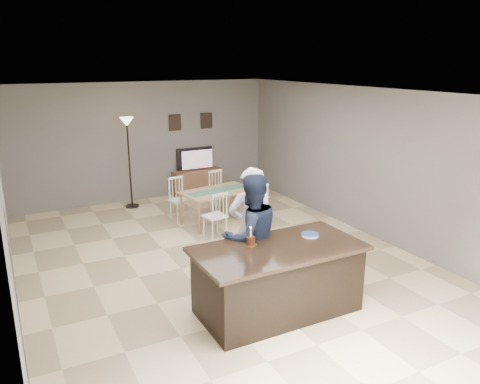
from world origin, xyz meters
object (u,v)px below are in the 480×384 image
tv_console (198,182)px  floor_lamp (128,138)px  dining_table (217,196)px  man (251,236)px  kitchen_island (278,279)px  plate_stack (310,235)px  woman (251,228)px  television (196,159)px  birthday_cake (251,241)px

tv_console → floor_lamp: 2.11m
dining_table → man: bearing=-116.0°
kitchen_island → plate_stack: 0.74m
woman → floor_lamp: 4.61m
dining_table → kitchen_island: bearing=-112.2°
woman → plate_stack: woman is taller
tv_console → television: (0.00, 0.07, 0.56)m
tv_console → birthday_cake: 5.59m
man → plate_stack: (0.66, -0.43, 0.05)m
kitchen_island → television: bearing=78.0°
kitchen_island → plate_stack: plate_stack is taller
woman → tv_console: bearing=-91.7°
woman → kitchen_island: bearing=99.7°
woman → dining_table: 2.82m
television → dining_table: (-0.44, -2.15, -0.31)m
tv_console → television: size_ratio=1.31×
plate_stack → man: bearing=146.6°
television → plate_stack: 5.56m
tv_console → plate_stack: size_ratio=5.19×
plate_stack → kitchen_island: bearing=-168.3°
tv_console → plate_stack: (-0.63, -5.45, 0.62)m
plate_stack → dining_table: size_ratio=0.13×
dining_table → television: bearing=68.7°
floor_lamp → man: bearing=-85.2°
woman → floor_lamp: size_ratio=0.89×
dining_table → floor_lamp: bearing=114.7°
woman → plate_stack: 0.86m
plate_stack → tv_console: bearing=83.4°
birthday_cake → tv_console: bearing=74.5°
dining_table → birthday_cake: bearing=-117.5°
floor_lamp → birthday_cake: bearing=-87.7°
floor_lamp → woman: bearing=-83.4°
woman → floor_lamp: (-0.52, 4.53, 0.66)m
dining_table → plate_stack: bearing=-103.2°
television → kitchen_island: bearing=78.0°
kitchen_island → woman: bearing=87.6°
birthday_cake → plate_stack: birthday_cake is taller
woman → floor_lamp: bearing=-71.4°
television → floor_lamp: floor_lamp is taller
television → plate_stack: size_ratio=3.95×
birthday_cake → floor_lamp: size_ratio=0.12×
woman → birthday_cake: (-0.32, -0.57, 0.08)m
woman → man: 0.27m
plate_stack → floor_lamp: floor_lamp is taller
television → dining_table: size_ratio=0.50×
television → floor_lamp: size_ratio=0.46×
kitchen_island → man: (-0.09, 0.55, 0.41)m
man → dining_table: 3.08m
plate_stack → floor_lamp: (-1.06, 5.20, 0.62)m
television → birthday_cake: bearing=74.7°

